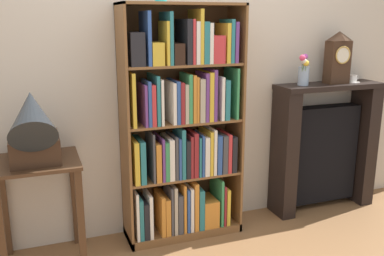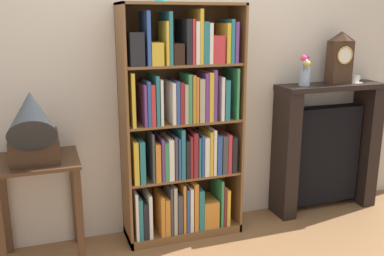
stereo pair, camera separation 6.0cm
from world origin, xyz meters
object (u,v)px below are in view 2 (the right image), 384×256
object	(u,v)px
side_table_left	(39,187)
teacup_with_saucer	(354,79)
flower_vase	(305,72)
fireplace_mantel	(325,148)
bookshelf	(183,135)
mantel_clock	(340,58)
gramophone	(32,127)

from	to	relation	value
side_table_left	teacup_with_saucer	distance (m)	2.58
side_table_left	flower_vase	size ratio (longest dim) A/B	2.94
side_table_left	fireplace_mantel	size ratio (longest dim) A/B	0.67
fireplace_mantel	teacup_with_saucer	world-z (taller)	teacup_with_saucer
bookshelf	mantel_clock	distance (m)	1.43
side_table_left	fireplace_mantel	world-z (taller)	fireplace_mantel
flower_vase	teacup_with_saucer	world-z (taller)	flower_vase
mantel_clock	flower_vase	world-z (taller)	mantel_clock
flower_vase	teacup_with_saucer	size ratio (longest dim) A/B	1.86
gramophone	fireplace_mantel	bearing A→B (deg)	5.07
bookshelf	side_table_left	size ratio (longest dim) A/B	2.35
mantel_clock	teacup_with_saucer	size ratio (longest dim) A/B	3.15
side_table_left	gramophone	xyz separation A→B (m)	(-0.00, -0.08, 0.43)
fireplace_mantel	flower_vase	xyz separation A→B (m)	(-0.27, -0.03, 0.66)
fireplace_mantel	flower_vase	size ratio (longest dim) A/B	4.39
side_table_left	flower_vase	bearing A→B (deg)	2.52
teacup_with_saucer	flower_vase	bearing A→B (deg)	-178.93
gramophone	fireplace_mantel	distance (m)	2.34
fireplace_mantel	mantel_clock	distance (m)	0.76
teacup_with_saucer	bookshelf	bearing A→B (deg)	-179.00
flower_vase	bookshelf	bearing A→B (deg)	-179.03
gramophone	fireplace_mantel	xyz separation A→B (m)	(2.29, 0.20, -0.43)
gramophone	mantel_clock	world-z (taller)	mantel_clock
bookshelf	flower_vase	world-z (taller)	bookshelf
bookshelf	mantel_clock	size ratio (longest dim) A/B	4.07
side_table_left	fireplace_mantel	distance (m)	2.29
fireplace_mantel	mantel_clock	xyz separation A→B (m)	(0.06, -0.02, 0.76)
mantel_clock	flower_vase	bearing A→B (deg)	-178.80
side_table_left	mantel_clock	distance (m)	2.47
side_table_left	gramophone	world-z (taller)	gramophone
bookshelf	teacup_with_saucer	distance (m)	1.54
gramophone	teacup_with_saucer	xyz separation A→B (m)	(2.51, 0.18, 0.15)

